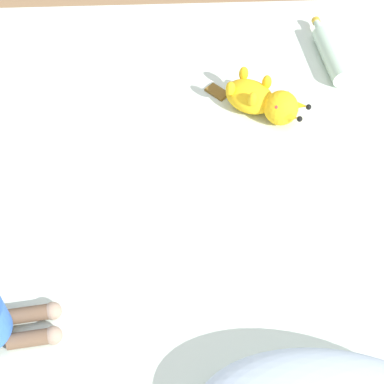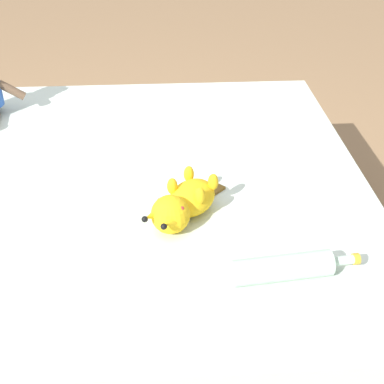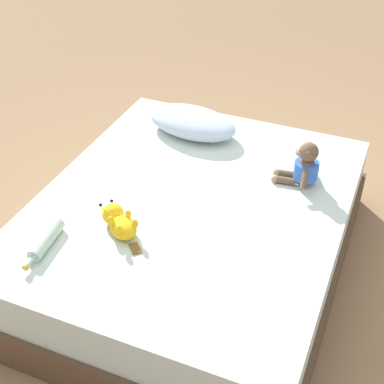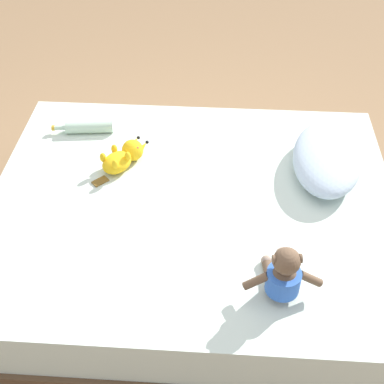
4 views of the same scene
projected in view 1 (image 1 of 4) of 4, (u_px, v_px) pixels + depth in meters
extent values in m
plane|color=#93704C|center=(192.00, 283.00, 1.90)|extent=(16.00, 16.00, 0.00)
cube|color=brown|center=(192.00, 267.00, 1.82)|extent=(1.48, 1.80, 0.20)
cube|color=silver|center=(192.00, 228.00, 1.65)|extent=(1.44, 1.75, 0.22)
cylinder|color=brown|center=(30.00, 314.00, 1.35)|extent=(0.10, 0.05, 0.04)
cylinder|color=brown|center=(30.00, 339.00, 1.31)|extent=(0.10, 0.05, 0.04)
sphere|color=gray|center=(53.00, 311.00, 1.35)|extent=(0.04, 0.04, 0.04)
sphere|color=gray|center=(53.00, 335.00, 1.32)|extent=(0.04, 0.04, 0.04)
ellipsoid|color=yellow|center=(250.00, 96.00, 1.75)|extent=(0.19, 0.18, 0.08)
sphere|color=yellow|center=(281.00, 108.00, 1.71)|extent=(0.10, 0.10, 0.10)
cone|color=yellow|center=(299.00, 105.00, 1.70)|extent=(0.07, 0.06, 0.05)
sphere|color=black|center=(309.00, 107.00, 1.68)|extent=(0.02, 0.02, 0.02)
cone|color=yellow|center=(290.00, 117.00, 1.67)|extent=(0.07, 0.06, 0.05)
sphere|color=black|center=(300.00, 119.00, 1.65)|extent=(0.02, 0.02, 0.02)
sphere|color=red|center=(287.00, 95.00, 1.70)|extent=(0.02, 0.02, 0.02)
sphere|color=red|center=(277.00, 107.00, 1.67)|extent=(0.02, 0.02, 0.02)
ellipsoid|color=yellow|center=(267.00, 82.00, 1.73)|extent=(0.04, 0.04, 0.05)
ellipsoid|color=yellow|center=(253.00, 99.00, 1.69)|extent=(0.04, 0.04, 0.05)
ellipsoid|color=yellow|center=(244.00, 74.00, 1.75)|extent=(0.04, 0.04, 0.05)
ellipsoid|color=yellow|center=(230.00, 89.00, 1.71)|extent=(0.04, 0.04, 0.05)
cube|color=brown|center=(217.00, 92.00, 1.81)|extent=(0.08, 0.08, 0.01)
cylinder|color=#B2D1B7|center=(332.00, 56.00, 1.88)|extent=(0.09, 0.24, 0.06)
cylinder|color=#B2D1B7|center=(319.00, 27.00, 1.96)|extent=(0.03, 0.06, 0.02)
cylinder|color=gold|center=(316.00, 21.00, 1.98)|extent=(0.03, 0.02, 0.03)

